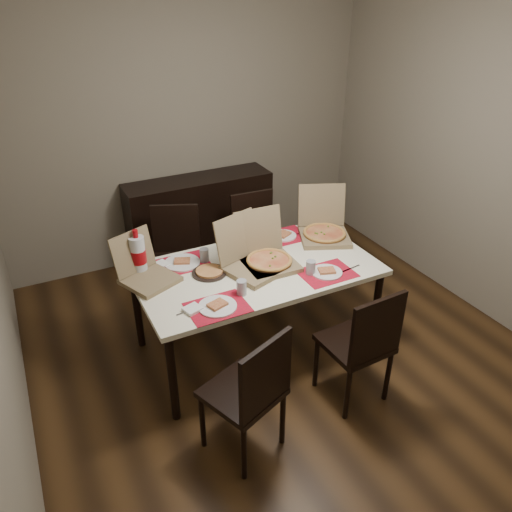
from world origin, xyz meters
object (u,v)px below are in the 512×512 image
(sideboard, at_px, (200,219))
(soda_bottle, at_px, (138,255))
(chair_far_right, at_px, (257,238))
(chair_near_left, at_px, (251,391))
(chair_near_right, at_px, (362,342))
(dining_table, at_px, (256,275))
(pizza_box_center, at_px, (267,257))
(chair_far_left, at_px, (176,253))
(dip_bowl, at_px, (257,256))

(sideboard, distance_m, soda_bottle, 1.67)
(soda_bottle, bearing_deg, chair_far_right, 23.30)
(chair_near_left, xyz_separation_m, chair_near_right, (0.87, 0.07, 0.00))
(chair_near_right, relative_size, chair_far_right, 1.00)
(dining_table, bearing_deg, chair_near_right, -66.21)
(chair_far_right, height_order, pizza_box_center, pizza_box_center)
(chair_near_right, xyz_separation_m, pizza_box_center, (-0.28, 0.86, 0.30))
(sideboard, bearing_deg, pizza_box_center, -92.13)
(dining_table, distance_m, chair_far_right, 0.98)
(chair_far_left, xyz_separation_m, chair_far_right, (0.78, -0.05, 0.00))
(chair_near_right, height_order, dip_bowl, chair_near_right)
(dining_table, height_order, chair_far_right, chair_far_right)
(sideboard, relative_size, dining_table, 0.83)
(dining_table, distance_m, dip_bowl, 0.17)
(chair_far_right, bearing_deg, sideboard, 110.44)
(chair_near_right, xyz_separation_m, chair_far_left, (-0.72, 1.76, 0.00))
(sideboard, distance_m, dip_bowl, 1.51)
(chair_far_right, bearing_deg, chair_far_left, 176.18)
(pizza_box_center, xyz_separation_m, soda_bottle, (-0.90, 0.31, 0.09))
(chair_far_right, relative_size, soda_bottle, 2.63)
(dining_table, height_order, chair_far_left, chair_far_left)
(chair_near_left, xyz_separation_m, chair_far_left, (0.16, 1.82, 0.00))
(dining_table, xyz_separation_m, soda_bottle, (-0.80, 0.32, 0.22))
(pizza_box_center, bearing_deg, sideboard, 87.87)
(chair_near_left, distance_m, soda_bottle, 1.33)
(chair_far_left, distance_m, pizza_box_center, 1.05)
(sideboard, relative_size, chair_far_left, 1.61)
(sideboard, distance_m, chair_near_left, 2.61)
(chair_near_left, bearing_deg, chair_near_right, 4.28)
(dip_bowl, bearing_deg, sideboard, 86.70)
(chair_near_left, distance_m, dip_bowl, 1.22)
(sideboard, height_order, soda_bottle, soda_bottle)
(pizza_box_center, height_order, soda_bottle, pizza_box_center)
(chair_far_right, xyz_separation_m, pizza_box_center, (-0.34, -0.85, 0.30))
(sideboard, xyz_separation_m, chair_near_right, (0.22, -2.46, 0.06))
(sideboard, distance_m, chair_far_right, 0.81)
(dip_bowl, bearing_deg, chair_far_right, 62.96)
(chair_near_left, height_order, chair_far_left, same)
(chair_far_left, relative_size, soda_bottle, 2.63)
(sideboard, height_order, chair_near_right, chair_near_right)
(chair_far_left, relative_size, chair_far_right, 1.00)
(sideboard, height_order, pizza_box_center, pizza_box_center)
(dining_table, relative_size, chair_far_left, 1.94)
(chair_near_left, relative_size, chair_near_right, 1.00)
(dining_table, xyz_separation_m, chair_near_left, (-0.50, -0.92, -0.17))
(dining_table, bearing_deg, chair_near_left, -118.48)
(chair_far_right, relative_size, dip_bowl, 8.25)
(sideboard, bearing_deg, chair_near_right, -84.96)
(dining_table, bearing_deg, dip_bowl, 61.51)
(chair_near_right, xyz_separation_m, chair_far_right, (0.06, 1.71, 0.00))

